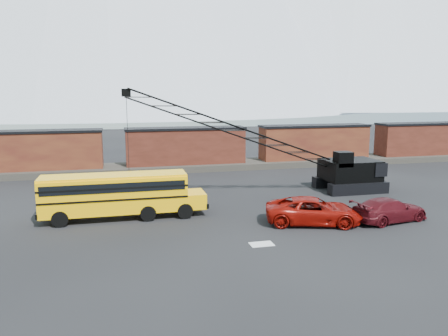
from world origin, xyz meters
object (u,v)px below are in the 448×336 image
(maroon_suv, at_px, (390,210))
(red_pickup, at_px, (313,211))
(school_bus, at_px, (120,194))
(crawler_crane, at_px, (256,138))

(maroon_suv, bearing_deg, red_pickup, 71.60)
(red_pickup, relative_size, maroon_suv, 1.15)
(school_bus, xyz_separation_m, crawler_crane, (11.45, 4.27, 3.21))
(school_bus, distance_m, maroon_suv, 18.92)
(crawler_crane, bearing_deg, maroon_suv, -54.38)
(school_bus, height_order, crawler_crane, crawler_crane)
(crawler_crane, bearing_deg, school_bus, -159.57)
(red_pickup, height_order, crawler_crane, crawler_crane)
(school_bus, relative_size, crawler_crane, 0.51)
(red_pickup, xyz_separation_m, maroon_suv, (5.39, -0.74, -0.08))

